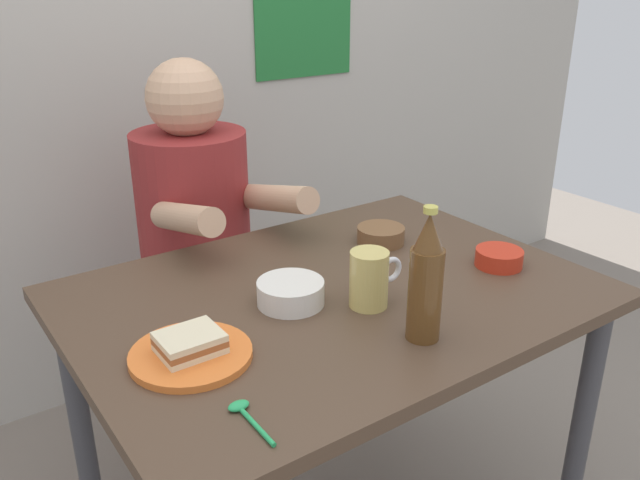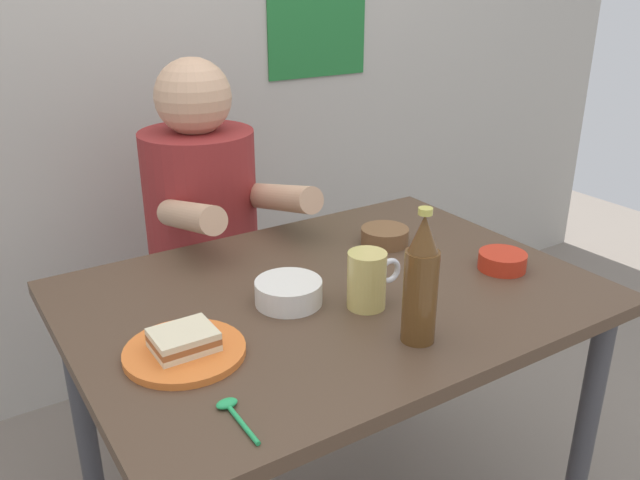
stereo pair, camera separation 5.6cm
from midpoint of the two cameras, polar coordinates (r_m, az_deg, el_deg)
dining_table at (r=1.47m, az=2.16°, el=-7.62°), size 1.10×0.80×0.74m
stool at (r=2.09m, az=-8.76°, el=-7.57°), size 0.34×0.34×0.45m
person_seated at (r=1.90m, az=-9.35°, el=3.21°), size 0.33×0.56×0.72m
plate_orange at (r=1.22m, az=-10.36°, el=-9.52°), size 0.22×0.22×0.01m
sandwich at (r=1.20m, az=-10.44°, el=-8.51°), size 0.11×0.09×0.04m
beer_mug at (r=1.34m, az=5.36°, el=-3.45°), size 0.13×0.08×0.12m
beer_bottle at (r=1.21m, az=10.06°, el=-3.67°), size 0.06×0.06×0.26m
condiment_bowl_brown at (r=1.66m, az=6.60°, el=0.41°), size 0.12×0.12×0.04m
rice_bowl_white at (r=1.36m, az=-1.58°, el=-4.46°), size 0.14×0.14×0.05m
sauce_bowl_chili at (r=1.58m, az=16.52°, el=-1.70°), size 0.11×0.11×0.04m
spoon at (r=1.06m, az=-6.04°, el=-14.58°), size 0.04×0.12×0.01m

